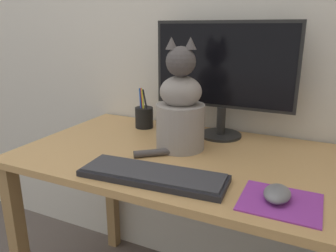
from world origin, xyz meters
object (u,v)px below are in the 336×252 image
object	(u,v)px
cat	(180,109)
pen_cup	(144,117)
computer_mouse_right	(277,194)
keyboard	(153,175)
monitor	(223,72)

from	to	relation	value
cat	pen_cup	distance (m)	0.32
cat	pen_cup	bearing A→B (deg)	125.78
computer_mouse_right	cat	xyz separation A→B (m)	(-0.38, 0.24, 0.13)
cat	pen_cup	size ratio (longest dim) A/B	2.26
keyboard	computer_mouse_right	world-z (taller)	computer_mouse_right
computer_mouse_right	cat	bearing A→B (deg)	147.18
keyboard	cat	world-z (taller)	cat
cat	monitor	bearing A→B (deg)	45.76
pen_cup	cat	bearing A→B (deg)	-34.99
keyboard	computer_mouse_right	size ratio (longest dim) A/B	4.52
monitor	pen_cup	size ratio (longest dim) A/B	3.17
cat	pen_cup	world-z (taller)	cat
cat	pen_cup	xyz separation A→B (m)	(-0.25, 0.17, -0.10)
monitor	pen_cup	xyz separation A→B (m)	(-0.34, -0.03, -0.21)
cat	keyboard	bearing A→B (deg)	-103.12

